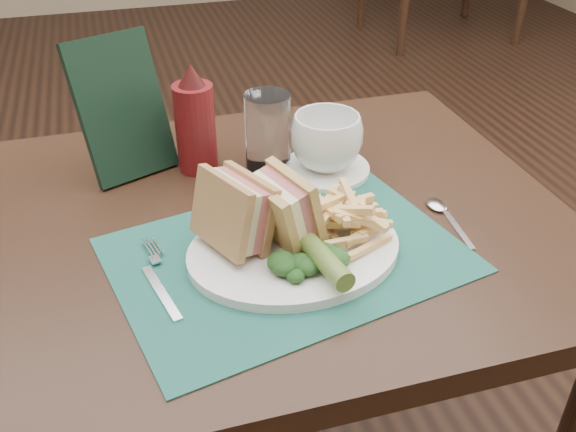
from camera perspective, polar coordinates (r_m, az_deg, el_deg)
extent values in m
plane|color=black|center=(1.84, -5.19, -11.16)|extent=(7.00, 7.00, 0.00)
plane|color=tan|center=(4.97, -13.91, 17.48)|extent=(6.00, 0.00, 6.00)
cube|color=#1A5347|center=(0.90, -0.10, -3.48)|extent=(0.53, 0.43, 0.00)
cylinder|color=#506C29|center=(0.83, 3.11, -3.73)|extent=(0.05, 0.12, 0.03)
cylinder|color=white|center=(1.10, 3.35, 4.19)|extent=(0.19, 0.19, 0.01)
imported|color=white|center=(1.07, 3.44, 6.62)|extent=(0.15, 0.15, 0.09)
cylinder|color=white|center=(1.09, -1.81, 7.57)|extent=(0.10, 0.10, 0.13)
cube|color=black|center=(1.09, -14.57, 9.29)|extent=(0.16, 0.14, 0.23)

